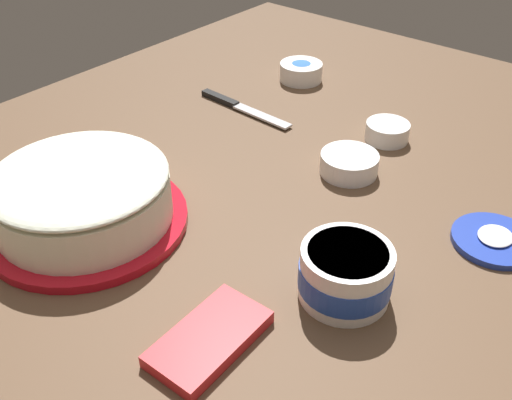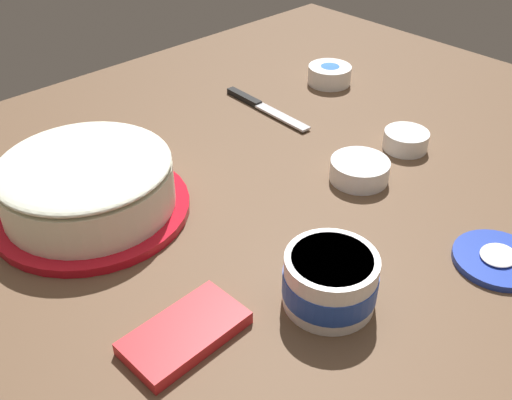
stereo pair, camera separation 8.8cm
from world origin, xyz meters
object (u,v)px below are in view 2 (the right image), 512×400
sprinkle_bowl_yellow (360,169)px  sprinkle_bowl_rainbow (406,140)px  frosted_cake (88,186)px  frosting_tub_lid (497,259)px  sprinkle_bowl_blue (330,74)px  candy_box_lower (185,333)px  frosting_tub (330,280)px  spreading_knife (259,105)px

sprinkle_bowl_yellow → sprinkle_bowl_rainbow: 0.14m
frosted_cake → frosting_tub_lid: size_ratio=2.46×
sprinkle_bowl_blue → sprinkle_bowl_rainbow: sprinkle_bowl_blue is taller
sprinkle_bowl_blue → candy_box_lower: size_ratio=0.63×
frosting_tub → sprinkle_bowl_rainbow: size_ratio=1.49×
frosting_tub → sprinkle_bowl_rainbow: frosting_tub is taller
sprinkle_bowl_blue → spreading_knife: bearing=-5.6°
sprinkle_bowl_blue → sprinkle_bowl_rainbow: 0.31m
sprinkle_bowl_blue → frosted_cake: bearing=5.6°
frosting_tub → spreading_knife: (-0.32, -0.46, -0.03)m
frosting_tub_lid → sprinkle_bowl_blue: 0.63m
sprinkle_bowl_blue → candy_box_lower: bearing=28.0°
sprinkle_bowl_blue → sprinkle_bowl_yellow: (0.26, 0.29, -0.00)m
candy_box_lower → sprinkle_bowl_rainbow: bearing=-173.7°
frosting_tub_lid → sprinkle_bowl_yellow: (-0.03, -0.27, 0.01)m
frosted_cake → frosting_tub: size_ratio=2.51×
spreading_knife → sprinkle_bowl_blue: 0.20m
frosted_cake → spreading_knife: (-0.44, -0.08, -0.04)m
frosting_tub_lid → sprinkle_bowl_yellow: size_ratio=1.24×
frosting_tub → sprinkle_bowl_yellow: size_ratio=1.22×
sprinkle_bowl_yellow → sprinkle_bowl_blue: bearing=-131.7°
frosting_tub_lid → spreading_knife: (-0.09, -0.58, -0.00)m
spreading_knife → sprinkle_bowl_yellow: 0.32m
frosted_cake → sprinkle_bowl_rainbow: size_ratio=3.75×
sprinkle_bowl_yellow → candy_box_lower: (0.43, 0.08, -0.01)m
frosted_cake → sprinkle_bowl_yellow: frosted_cake is taller
frosting_tub_lid → spreading_knife: bearing=-98.5°
frosting_tub → frosting_tub_lid: 0.26m
sprinkle_bowl_blue → sprinkle_bowl_rainbow: (0.12, 0.28, -0.00)m
frosting_tub → candy_box_lower: bearing=-24.4°
spreading_knife → candy_box_lower: 0.62m
spreading_knife → sprinkle_bowl_rainbow: 0.32m
sprinkle_bowl_yellow → sprinkle_bowl_rainbow: (-0.14, -0.01, -0.00)m
candy_box_lower → frosted_cake: bearing=-101.4°
frosting_tub → candy_box_lower: (0.17, -0.08, -0.03)m
frosting_tub_lid → candy_box_lower: 0.45m
frosted_cake → sprinkle_bowl_blue: bearing=-174.4°
spreading_knife → sprinkle_bowl_yellow: bearing=78.8°
sprinkle_bowl_yellow → candy_box_lower: sprinkle_bowl_yellow is taller
spreading_knife → sprinkle_bowl_blue: (-0.20, 0.02, 0.02)m
frosting_tub → candy_box_lower: frosting_tub is taller
frosting_tub → spreading_knife: 0.56m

